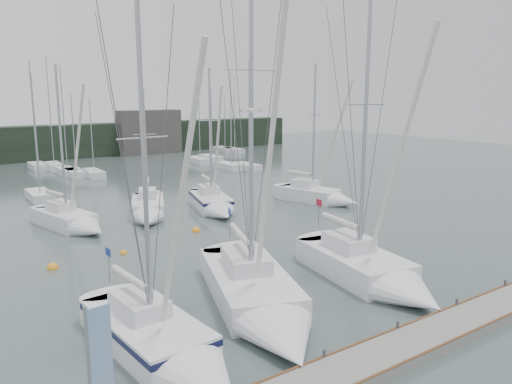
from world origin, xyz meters
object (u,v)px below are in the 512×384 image
at_px(buoy_a, 124,253).
at_px(sailboat_mid_c, 148,211).
at_px(sailboat_mid_b, 75,222).
at_px(sailboat_near_left, 168,348).
at_px(sailboat_mid_d, 215,205).
at_px(sailboat_mid_e, 323,197).
at_px(buoy_c, 53,268).
at_px(sailboat_near_center, 263,305).
at_px(dock_banner, 98,373).
at_px(sailboat_near_right, 378,276).
at_px(buoy_b, 196,231).

bearing_deg(buoy_a, sailboat_mid_c, 57.74).
bearing_deg(sailboat_mid_b, sailboat_near_left, -109.92).
height_order(sailboat_mid_d, sailboat_mid_e, sailboat_mid_e).
height_order(sailboat_mid_c, buoy_c, sailboat_mid_c).
distance_m(sailboat_near_center, dock_banner, 10.55).
bearing_deg(sailboat_near_right, sailboat_near_center, -174.57).
distance_m(buoy_c, dock_banner, 17.75).
height_order(sailboat_mid_b, buoy_c, sailboat_mid_b).
bearing_deg(dock_banner, sailboat_near_center, 22.56).
bearing_deg(buoy_c, sailboat_near_right, -43.29).
bearing_deg(sailboat_near_right, dock_banner, -153.80).
relative_size(buoy_c, dock_banner, 0.14).
bearing_deg(sailboat_mid_d, buoy_b, -117.56).
bearing_deg(sailboat_mid_e, sailboat_near_left, -159.26).
height_order(sailboat_mid_b, buoy_b, sailboat_mid_b).
relative_size(sailboat_mid_b, sailboat_mid_c, 1.15).
xyz_separation_m(sailboat_mid_b, dock_banner, (-5.82, -24.86, 2.47)).
relative_size(sailboat_near_left, buoy_b, 22.19).
height_order(sailboat_mid_d, dock_banner, sailboat_mid_d).
bearing_deg(sailboat_mid_b, sailboat_near_right, -77.82).
height_order(sailboat_near_left, buoy_a, sailboat_near_left).
height_order(sailboat_mid_e, buoy_c, sailboat_mid_e).
bearing_deg(sailboat_mid_d, dock_banner, -110.13).
distance_m(sailboat_near_left, buoy_c, 13.10).
distance_m(sailboat_near_center, sailboat_mid_d, 20.35).
height_order(sailboat_mid_e, buoy_b, sailboat_mid_e).
xyz_separation_m(buoy_b, dock_banner, (-12.93, -19.59, 3.03)).
distance_m(sailboat_mid_d, buoy_b, 5.97).
xyz_separation_m(sailboat_mid_e, buoy_b, (-13.75, -1.78, -0.60)).
distance_m(sailboat_mid_e, buoy_a, 20.21).
xyz_separation_m(sailboat_near_center, sailboat_mid_e, (17.90, 16.05, -0.02)).
xyz_separation_m(sailboat_mid_e, buoy_a, (-19.85, -3.76, -0.60)).
height_order(sailboat_mid_c, buoy_b, sailboat_mid_c).
bearing_deg(buoy_c, sailboat_mid_e, 9.60).
bearing_deg(buoy_b, sailboat_mid_b, 143.51).
distance_m(sailboat_mid_c, buoy_c, 11.86).
relative_size(sailboat_mid_e, buoy_c, 20.32).
height_order(sailboat_near_left, sailboat_mid_b, sailboat_near_left).
bearing_deg(buoy_b, sailboat_near_right, -79.29).
bearing_deg(buoy_a, sailboat_near_left, -102.96).
relative_size(sailboat_mid_e, buoy_b, 20.86).
bearing_deg(sailboat_mid_e, dock_banner, -157.30).
bearing_deg(buoy_a, sailboat_mid_b, 97.97).
bearing_deg(sailboat_near_right, sailboat_near_left, -168.04).
bearing_deg(buoy_c, sailboat_near_left, -84.80).
relative_size(sailboat_mid_c, sailboat_mid_d, 0.86).
bearing_deg(sailboat_near_left, sailboat_mid_e, 32.02).
relative_size(sailboat_near_center, sailboat_mid_b, 1.46).
distance_m(sailboat_near_right, sailboat_mid_c, 20.56).
xyz_separation_m(sailboat_near_center, buoy_c, (-6.21, 11.97, -0.61)).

